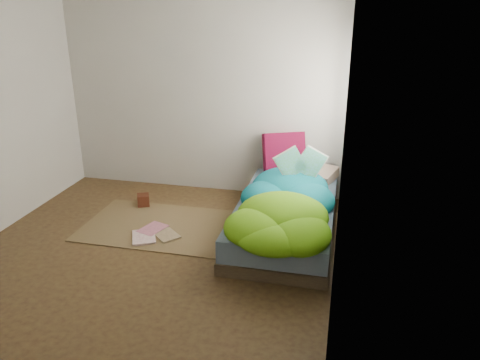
% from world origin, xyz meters
% --- Properties ---
extents(ground, '(3.50, 3.50, 0.00)m').
position_xyz_m(ground, '(0.00, 0.00, 0.00)').
color(ground, '#3C2417').
rests_on(ground, ground).
extents(room_walls, '(3.54, 3.54, 2.62)m').
position_xyz_m(room_walls, '(0.01, 0.01, 1.63)').
color(room_walls, beige).
rests_on(room_walls, ground).
extents(bed, '(1.00, 2.00, 0.34)m').
position_xyz_m(bed, '(1.22, 0.72, 0.17)').
color(bed, '#32251B').
rests_on(bed, ground).
extents(duvet, '(0.96, 1.84, 0.34)m').
position_xyz_m(duvet, '(1.22, 0.50, 0.51)').
color(duvet, '#075F76').
rests_on(duvet, bed).
extents(rug, '(1.60, 1.10, 0.01)m').
position_xyz_m(rug, '(-0.15, 0.55, 0.01)').
color(rug, brown).
rests_on(rug, ground).
extents(pillow_floral, '(0.61, 0.50, 0.12)m').
position_xyz_m(pillow_floral, '(1.42, 1.54, 0.40)').
color(pillow_floral, beige).
rests_on(pillow_floral, bed).
extents(pillow_magenta, '(0.52, 0.34, 0.50)m').
position_xyz_m(pillow_magenta, '(1.06, 1.62, 0.59)').
color(pillow_magenta, '#4B0521').
rests_on(pillow_magenta, bed).
extents(open_book, '(0.46, 0.23, 0.28)m').
position_xyz_m(open_book, '(1.33, 0.93, 0.82)').
color(open_book, green).
rests_on(open_book, duvet).
extents(wooden_box, '(0.18, 0.18, 0.14)m').
position_xyz_m(wooden_box, '(-0.53, 1.01, 0.08)').
color(wooden_box, '#3C150D').
rests_on(wooden_box, rug).
extents(floor_book_a, '(0.35, 0.39, 0.02)m').
position_xyz_m(floor_book_a, '(-0.29, 0.18, 0.02)').
color(floor_book_a, white).
rests_on(floor_book_a, rug).
extents(floor_book_b, '(0.30, 0.35, 0.03)m').
position_xyz_m(floor_book_b, '(-0.27, 0.45, 0.03)').
color(floor_book_b, pink).
rests_on(floor_book_b, rug).
extents(floor_book_c, '(0.35, 0.34, 0.02)m').
position_xyz_m(floor_book_c, '(-0.04, 0.25, 0.02)').
color(floor_book_c, tan).
rests_on(floor_book_c, rug).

